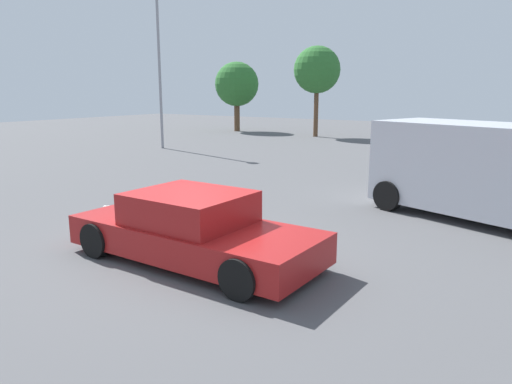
% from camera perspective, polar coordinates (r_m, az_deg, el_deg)
% --- Properties ---
extents(ground_plane, '(80.00, 80.00, 0.00)m').
position_cam_1_polar(ground_plane, '(8.99, -6.94, -7.51)').
color(ground_plane, '#515154').
extents(sedan_foreground, '(4.69, 2.05, 1.24)m').
position_cam_1_polar(sedan_foreground, '(8.58, -7.48, -4.47)').
color(sedan_foreground, maroon).
rests_on(sedan_foreground, ground_plane).
extents(dog, '(0.68, 0.37, 0.42)m').
position_cam_1_polar(dog, '(11.55, -16.89, -2.22)').
color(dog, white).
rests_on(dog, ground_plane).
extents(van_white, '(5.68, 3.69, 2.24)m').
position_cam_1_polar(van_white, '(12.22, 26.23, 2.41)').
color(van_white, '#B2B7C1').
rests_on(van_white, ground_plane).
extents(light_post_far, '(0.44, 0.44, 7.84)m').
position_cam_1_polar(light_post_far, '(25.79, -11.53, 16.63)').
color(light_post_far, gray).
rests_on(light_post_far, ground_plane).
extents(tree_back_left, '(3.00, 3.00, 5.80)m').
position_cam_1_polar(tree_back_left, '(31.96, 7.29, 14.22)').
color(tree_back_left, brown).
rests_on(tree_back_left, ground_plane).
extents(tree_back_center, '(3.22, 3.22, 5.06)m').
position_cam_1_polar(tree_back_center, '(36.11, -2.31, 12.69)').
color(tree_back_center, brown).
rests_on(tree_back_center, ground_plane).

